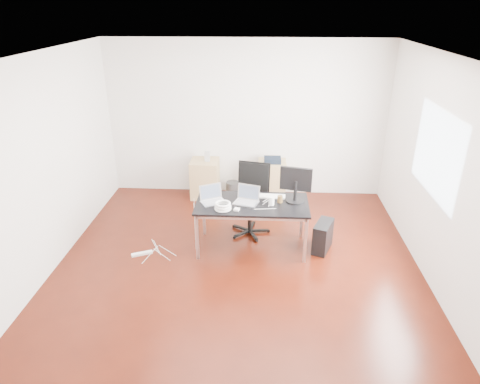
# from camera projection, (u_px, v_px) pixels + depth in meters

# --- Properties ---
(room_shell) EXTENTS (5.00, 5.00, 5.00)m
(room_shell) POSITION_uv_depth(u_px,v_px,m) (240.00, 170.00, 5.40)
(room_shell) COLOR #360E06
(room_shell) RESTS_ON ground
(desk) EXTENTS (1.60, 0.80, 0.73)m
(desk) POSITION_uv_depth(u_px,v_px,m) (252.00, 206.00, 6.09)
(desk) COLOR black
(desk) RESTS_ON ground
(office_chair) EXTENTS (0.57, 0.59, 1.08)m
(office_chair) POSITION_uv_depth(u_px,v_px,m) (251.00, 196.00, 6.59)
(office_chair) COLOR black
(office_chair) RESTS_ON ground
(filing_cabinet_left) EXTENTS (0.50, 0.50, 0.70)m
(filing_cabinet_left) POSITION_uv_depth(u_px,v_px,m) (205.00, 178.00, 7.90)
(filing_cabinet_left) COLOR #A38351
(filing_cabinet_left) RESTS_ON ground
(filing_cabinet_right) EXTENTS (0.50, 0.50, 0.70)m
(filing_cabinet_right) POSITION_uv_depth(u_px,v_px,m) (272.00, 180.00, 7.84)
(filing_cabinet_right) COLOR #A38351
(filing_cabinet_right) RESTS_ON ground
(pc_tower) EXTENTS (0.35, 0.49, 0.44)m
(pc_tower) POSITION_uv_depth(u_px,v_px,m) (323.00, 236.00, 6.23)
(pc_tower) COLOR black
(pc_tower) RESTS_ON ground
(wastebasket) EXTENTS (0.26, 0.26, 0.28)m
(wastebasket) POSITION_uv_depth(u_px,v_px,m) (233.00, 189.00, 7.98)
(wastebasket) COLOR black
(wastebasket) RESTS_ON ground
(power_strip) EXTENTS (0.30, 0.18, 0.04)m
(power_strip) POSITION_uv_depth(u_px,v_px,m) (142.00, 254.00, 6.18)
(power_strip) COLOR white
(power_strip) RESTS_ON ground
(laptop_left) EXTENTS (0.41, 0.38, 0.23)m
(laptop_left) POSITION_uv_depth(u_px,v_px,m) (212.00, 198.00, 6.09)
(laptop_left) COLOR silver
(laptop_left) RESTS_ON desk
(laptop_right) EXTENTS (0.39, 0.34, 0.23)m
(laptop_right) POSITION_uv_depth(u_px,v_px,m) (247.00, 199.00, 6.08)
(laptop_right) COLOR silver
(laptop_right) RESTS_ON desk
(monitor) EXTENTS (0.45, 0.26, 0.51)m
(monitor) POSITION_uv_depth(u_px,v_px,m) (296.00, 183.00, 6.02)
(monitor) COLOR black
(monitor) RESTS_ON desk
(keyboard) EXTENTS (0.45, 0.16, 0.02)m
(keyboard) POSITION_uv_depth(u_px,v_px,m) (270.00, 196.00, 6.26)
(keyboard) COLOR white
(keyboard) RESTS_ON desk
(cup_white) EXTENTS (0.08, 0.08, 0.12)m
(cup_white) POSITION_uv_depth(u_px,v_px,m) (271.00, 201.00, 6.00)
(cup_white) COLOR white
(cup_white) RESTS_ON desk
(cup_brown) EXTENTS (0.08, 0.08, 0.10)m
(cup_brown) POSITION_uv_depth(u_px,v_px,m) (280.00, 199.00, 6.08)
(cup_brown) COLOR brown
(cup_brown) RESTS_ON desk
(cable_coil) EXTENTS (0.24, 0.24, 0.11)m
(cable_coil) POSITION_uv_depth(u_px,v_px,m) (223.00, 206.00, 5.86)
(cable_coil) COLOR white
(cable_coil) RESTS_ON desk
(power_adapter) EXTENTS (0.09, 0.09, 0.03)m
(power_adapter) POSITION_uv_depth(u_px,v_px,m) (237.00, 209.00, 5.86)
(power_adapter) COLOR white
(power_adapter) RESTS_ON desk
(speaker) EXTENTS (0.09, 0.08, 0.18)m
(speaker) POSITION_uv_depth(u_px,v_px,m) (207.00, 156.00, 7.71)
(speaker) COLOR #9E9E9E
(speaker) RESTS_ON filing_cabinet_left
(navy_garment) EXTENTS (0.30, 0.25, 0.09)m
(navy_garment) POSITION_uv_depth(u_px,v_px,m) (273.00, 160.00, 7.66)
(navy_garment) COLOR black
(navy_garment) RESTS_ON filing_cabinet_right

